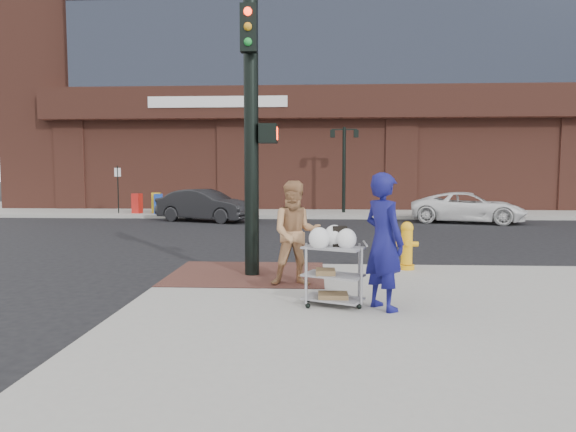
# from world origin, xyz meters

# --- Properties ---
(ground) EXTENTS (220.00, 220.00, 0.00)m
(ground) POSITION_xyz_m (0.00, 0.00, 0.00)
(ground) COLOR black
(ground) RESTS_ON ground
(sidewalk_far) EXTENTS (65.00, 36.00, 0.15)m
(sidewalk_far) POSITION_xyz_m (12.50, 32.00, 0.07)
(sidewalk_far) COLOR #999791
(sidewalk_far) RESTS_ON ground
(brick_curb_ramp) EXTENTS (2.80, 2.40, 0.01)m
(brick_curb_ramp) POSITION_xyz_m (-0.60, 0.90, 0.16)
(brick_curb_ramp) COLOR #532B27
(brick_curb_ramp) RESTS_ON sidewalk_near
(bank_building) EXTENTS (42.00, 26.00, 28.00)m
(bank_building) POSITION_xyz_m (5.00, 31.00, 14.15)
(bank_building) COLOR brown
(bank_building) RESTS_ON sidewalk_far
(lamp_post) EXTENTS (1.32, 0.22, 4.00)m
(lamp_post) POSITION_xyz_m (2.00, 16.00, 2.62)
(lamp_post) COLOR black
(lamp_post) RESTS_ON sidewalk_far
(parking_sign) EXTENTS (0.05, 0.05, 2.20)m
(parking_sign) POSITION_xyz_m (-8.50, 15.00, 1.25)
(parking_sign) COLOR black
(parking_sign) RESTS_ON sidewalk_far
(traffic_signal_pole) EXTENTS (0.61, 0.51, 5.00)m
(traffic_signal_pole) POSITION_xyz_m (-0.48, 0.77, 2.83)
(traffic_signal_pole) COLOR black
(traffic_signal_pole) RESTS_ON sidewalk_near
(woman_blue) EXTENTS (0.75, 0.81, 1.86)m
(woman_blue) POSITION_xyz_m (1.57, -1.45, 1.08)
(woman_blue) COLOR navy
(woman_blue) RESTS_ON sidewalk_near
(pedestrian_tan) EXTENTS (0.90, 0.74, 1.73)m
(pedestrian_tan) POSITION_xyz_m (0.33, -0.03, 1.01)
(pedestrian_tan) COLOR tan
(pedestrian_tan) RESTS_ON sidewalk_near
(sedan_dark) EXTENTS (4.31, 2.75, 1.34)m
(sedan_dark) POSITION_xyz_m (-3.93, 12.66, 0.67)
(sedan_dark) COLOR black
(sedan_dark) RESTS_ON ground
(minivan_white) EXTENTS (4.85, 3.22, 1.24)m
(minivan_white) POSITION_xyz_m (6.84, 12.72, 0.62)
(minivan_white) COLOR white
(minivan_white) RESTS_ON ground
(utility_cart) EXTENTS (0.92, 0.73, 1.12)m
(utility_cart) POSITION_xyz_m (0.90, -1.30, 0.66)
(utility_cart) COLOR gray
(utility_cart) RESTS_ON sidewalk_near
(fire_hydrant) EXTENTS (0.43, 0.30, 0.92)m
(fire_hydrant) POSITION_xyz_m (2.41, 1.52, 0.62)
(fire_hydrant) COLOR #FFB215
(fire_hydrant) RESTS_ON sidewalk_near
(newsbox_red) EXTENTS (0.47, 0.44, 0.92)m
(newsbox_red) POSITION_xyz_m (-7.60, 14.97, 0.61)
(newsbox_red) COLOR red
(newsbox_red) RESTS_ON sidewalk_far
(newsbox_yellow) EXTENTS (0.45, 0.42, 0.95)m
(newsbox_yellow) POSITION_xyz_m (-6.78, 15.23, 0.62)
(newsbox_yellow) COLOR yellow
(newsbox_yellow) RESTS_ON sidewalk_far
(newsbox_blue) EXTENTS (0.48, 0.45, 0.91)m
(newsbox_blue) POSITION_xyz_m (-6.55, 14.78, 0.61)
(newsbox_blue) COLOR #193DA3
(newsbox_blue) RESTS_ON sidewalk_far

